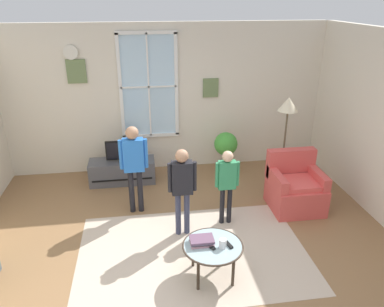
{
  "coord_description": "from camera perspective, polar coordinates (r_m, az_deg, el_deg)",
  "views": [
    {
      "loc": [
        -0.5,
        -3.69,
        3.07
      ],
      "look_at": [
        0.15,
        0.76,
        1.13
      ],
      "focal_mm": 34.55,
      "sensor_mm": 36.0,
      "label": 1
    }
  ],
  "objects": [
    {
      "name": "ground_plane",
      "position": [
        4.83,
        -0.48,
        -16.27
      ],
      "size": [
        6.34,
        6.21,
        0.02
      ],
      "primitive_type": "cube",
      "color": "olive"
    },
    {
      "name": "back_wall",
      "position": [
        6.8,
        -3.98,
        8.51
      ],
      "size": [
        5.74,
        0.17,
        2.66
      ],
      "color": "beige",
      "rests_on": "ground_plane"
    },
    {
      "name": "area_rug",
      "position": [
        4.95,
        0.12,
        -14.97
      ],
      "size": [
        2.93,
        1.97,
        0.01
      ],
      "primitive_type": "cube",
      "color": "#C6B29E",
      "rests_on": "ground_plane"
    },
    {
      "name": "tv_stand",
      "position": [
        6.63,
        -10.69,
        -2.71
      ],
      "size": [
        1.13,
        0.43,
        0.41
      ],
      "color": "#4C4C51",
      "rests_on": "ground_plane"
    },
    {
      "name": "television",
      "position": [
        6.47,
        -10.95,
        0.47
      ],
      "size": [
        0.51,
        0.08,
        0.37
      ],
      "color": "#4C4C4C",
      "rests_on": "tv_stand"
    },
    {
      "name": "armchair",
      "position": [
        5.94,
        15.61,
        -5.17
      ],
      "size": [
        0.76,
        0.74,
        0.87
      ],
      "color": "#D14C47",
      "rests_on": "ground_plane"
    },
    {
      "name": "coffee_table",
      "position": [
        4.37,
        3.22,
        -14.27
      ],
      "size": [
        0.71,
        0.71,
        0.44
      ],
      "color": "#99B2B7",
      "rests_on": "ground_plane"
    },
    {
      "name": "book_stack",
      "position": [
        4.35,
        1.52,
        -13.32
      ],
      "size": [
        0.27,
        0.19,
        0.07
      ],
      "color": "#C38897",
      "rests_on": "coffee_table"
    },
    {
      "name": "cup",
      "position": [
        4.3,
        4.76,
        -13.65
      ],
      "size": [
        0.09,
        0.09,
        0.11
      ],
      "primitive_type": "cylinder",
      "color": "white",
      "rests_on": "coffee_table"
    },
    {
      "name": "remote_near_books",
      "position": [
        4.36,
        5.69,
        -13.82
      ],
      "size": [
        0.08,
        0.15,
        0.02
      ],
      "primitive_type": "cube",
      "rotation": [
        0.0,
        0.0,
        0.31
      ],
      "color": "black",
      "rests_on": "coffee_table"
    },
    {
      "name": "remote_near_cup",
      "position": [
        4.32,
        2.85,
        -14.12
      ],
      "size": [
        0.11,
        0.14,
        0.02
      ],
      "primitive_type": "cube",
      "rotation": [
        0.0,
        0.0,
        0.55
      ],
      "color": "black",
      "rests_on": "coffee_table"
    },
    {
      "name": "person_blue_shirt",
      "position": [
        5.43,
        -8.98,
        -1.0
      ],
      "size": [
        0.41,
        0.19,
        1.37
      ],
      "color": "black",
      "rests_on": "ground_plane"
    },
    {
      "name": "person_black_shirt",
      "position": [
        4.87,
        -1.53,
        -4.54
      ],
      "size": [
        0.38,
        0.17,
        1.27
      ],
      "color": "#333851",
      "rests_on": "ground_plane"
    },
    {
      "name": "person_green_shirt",
      "position": [
        5.17,
        5.4,
        -3.96
      ],
      "size": [
        0.34,
        0.15,
        1.13
      ],
      "color": "black",
      "rests_on": "ground_plane"
    },
    {
      "name": "potted_plant_by_window",
      "position": [
        6.71,
        5.22,
        0.92
      ],
      "size": [
        0.42,
        0.42,
        0.81
      ],
      "color": "silver",
      "rests_on": "ground_plane"
    },
    {
      "name": "floor_lamp",
      "position": [
        6.07,
        14.52,
        5.98
      ],
      "size": [
        0.32,
        0.32,
        1.6
      ],
      "color": "black",
      "rests_on": "ground_plane"
    }
  ]
}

